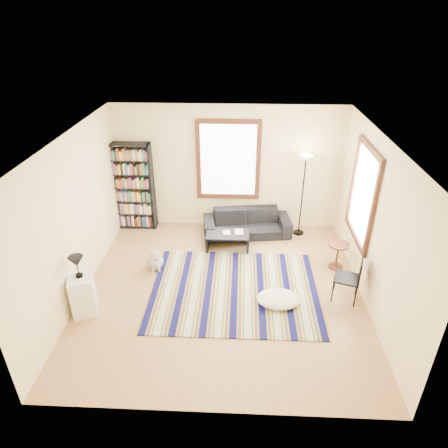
{
  "coord_description": "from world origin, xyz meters",
  "views": [
    {
      "loc": [
        0.29,
        -5.79,
        4.56
      ],
      "look_at": [
        0.0,
        0.5,
        1.1
      ],
      "focal_mm": 32.0,
      "sensor_mm": 36.0,
      "label": 1
    }
  ],
  "objects_px": {
    "dog": "(155,257)",
    "side_table": "(337,256)",
    "bookshelf": "(134,187)",
    "white_cabinet": "(83,293)",
    "coffee_table": "(228,241)",
    "floor_lamp": "(302,196)",
    "sofa": "(247,223)",
    "floor_cushion": "(278,299)",
    "folding_chair": "(347,278)"
  },
  "relations": [
    {
      "from": "sofa",
      "to": "floor_lamp",
      "type": "relative_size",
      "value": 1.03
    },
    {
      "from": "bookshelf",
      "to": "folding_chair",
      "type": "xyz_separation_m",
      "value": [
        4.26,
        -2.44,
        -0.57
      ]
    },
    {
      "from": "bookshelf",
      "to": "white_cabinet",
      "type": "relative_size",
      "value": 2.86
    },
    {
      "from": "floor_lamp",
      "to": "sofa",
      "type": "bearing_deg",
      "value": -175.16
    },
    {
      "from": "side_table",
      "to": "folding_chair",
      "type": "distance_m",
      "value": 0.96
    },
    {
      "from": "sofa",
      "to": "side_table",
      "type": "height_order",
      "value": "sofa"
    },
    {
      "from": "bookshelf",
      "to": "dog",
      "type": "bearing_deg",
      "value": -65.93
    },
    {
      "from": "floor_cushion",
      "to": "dog",
      "type": "distance_m",
      "value": 2.53
    },
    {
      "from": "sofa",
      "to": "side_table",
      "type": "relative_size",
      "value": 3.56
    },
    {
      "from": "floor_lamp",
      "to": "white_cabinet",
      "type": "distance_m",
      "value": 4.85
    },
    {
      "from": "floor_cushion",
      "to": "dog",
      "type": "bearing_deg",
      "value": 157.78
    },
    {
      "from": "folding_chair",
      "to": "sofa",
      "type": "bearing_deg",
      "value": 146.19
    },
    {
      "from": "floor_cushion",
      "to": "side_table",
      "type": "xyz_separation_m",
      "value": [
        1.22,
        1.15,
        0.18
      ]
    },
    {
      "from": "floor_cushion",
      "to": "dog",
      "type": "height_order",
      "value": "dog"
    },
    {
      "from": "bookshelf",
      "to": "floor_lamp",
      "type": "distance_m",
      "value": 3.74
    },
    {
      "from": "sofa",
      "to": "dog",
      "type": "distance_m",
      "value": 2.29
    },
    {
      "from": "folding_chair",
      "to": "white_cabinet",
      "type": "bearing_deg",
      "value": -155.27
    },
    {
      "from": "bookshelf",
      "to": "white_cabinet",
      "type": "bearing_deg",
      "value": -93.65
    },
    {
      "from": "floor_cushion",
      "to": "white_cabinet",
      "type": "height_order",
      "value": "white_cabinet"
    },
    {
      "from": "bookshelf",
      "to": "floor_lamp",
      "type": "bearing_deg",
      "value": -2.61
    },
    {
      "from": "side_table",
      "to": "coffee_table",
      "type": "bearing_deg",
      "value": 164.23
    },
    {
      "from": "floor_lamp",
      "to": "dog",
      "type": "relative_size",
      "value": 3.71
    },
    {
      "from": "side_table",
      "to": "floor_cushion",
      "type": "bearing_deg",
      "value": -136.67
    },
    {
      "from": "sofa",
      "to": "white_cabinet",
      "type": "relative_size",
      "value": 2.75
    },
    {
      "from": "floor_cushion",
      "to": "floor_lamp",
      "type": "xyz_separation_m",
      "value": [
        0.64,
        2.47,
        0.84
      ]
    },
    {
      "from": "sofa",
      "to": "dog",
      "type": "relative_size",
      "value": 3.84
    },
    {
      "from": "sofa",
      "to": "white_cabinet",
      "type": "bearing_deg",
      "value": -143.33
    },
    {
      "from": "sofa",
      "to": "folding_chair",
      "type": "distance_m",
      "value": 2.77
    },
    {
      "from": "sofa",
      "to": "white_cabinet",
      "type": "height_order",
      "value": "white_cabinet"
    },
    {
      "from": "floor_cushion",
      "to": "sofa",
      "type": "bearing_deg",
      "value": 102.86
    },
    {
      "from": "sofa",
      "to": "coffee_table",
      "type": "height_order",
      "value": "sofa"
    },
    {
      "from": "sofa",
      "to": "dog",
      "type": "bearing_deg",
      "value": -149.63
    },
    {
      "from": "folding_chair",
      "to": "dog",
      "type": "bearing_deg",
      "value": -174.14
    },
    {
      "from": "dog",
      "to": "side_table",
      "type": "bearing_deg",
      "value": -11.86
    },
    {
      "from": "coffee_table",
      "to": "side_table",
      "type": "xyz_separation_m",
      "value": [
        2.17,
        -0.61,
        0.09
      ]
    },
    {
      "from": "coffee_table",
      "to": "white_cabinet",
      "type": "bearing_deg",
      "value": -138.27
    },
    {
      "from": "coffee_table",
      "to": "side_table",
      "type": "bearing_deg",
      "value": -15.77
    },
    {
      "from": "sofa",
      "to": "folding_chair",
      "type": "xyz_separation_m",
      "value": [
        1.71,
        -2.17,
        0.15
      ]
    },
    {
      "from": "coffee_table",
      "to": "dog",
      "type": "bearing_deg",
      "value": -150.03
    },
    {
      "from": "bookshelf",
      "to": "coffee_table",
      "type": "xyz_separation_m",
      "value": [
        2.14,
        -0.88,
        -0.82
      ]
    },
    {
      "from": "coffee_table",
      "to": "dog",
      "type": "height_order",
      "value": "dog"
    },
    {
      "from": "white_cabinet",
      "to": "coffee_table",
      "type": "bearing_deg",
      "value": 23.41
    },
    {
      "from": "floor_cushion",
      "to": "side_table",
      "type": "relative_size",
      "value": 1.4
    },
    {
      "from": "side_table",
      "to": "folding_chair",
      "type": "xyz_separation_m",
      "value": [
        -0.05,
        -0.95,
        0.16
      ]
    },
    {
      "from": "side_table",
      "to": "dog",
      "type": "height_order",
      "value": "side_table"
    },
    {
      "from": "side_table",
      "to": "dog",
      "type": "xyz_separation_m",
      "value": [
        -3.56,
        -0.19,
        -0.02
      ]
    },
    {
      "from": "bookshelf",
      "to": "coffee_table",
      "type": "bearing_deg",
      "value": -22.43
    },
    {
      "from": "floor_lamp",
      "to": "side_table",
      "type": "height_order",
      "value": "floor_lamp"
    },
    {
      "from": "floor_cushion",
      "to": "bookshelf",
      "type": "bearing_deg",
      "value": 139.5
    },
    {
      "from": "bookshelf",
      "to": "coffee_table",
      "type": "relative_size",
      "value": 2.22
    }
  ]
}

